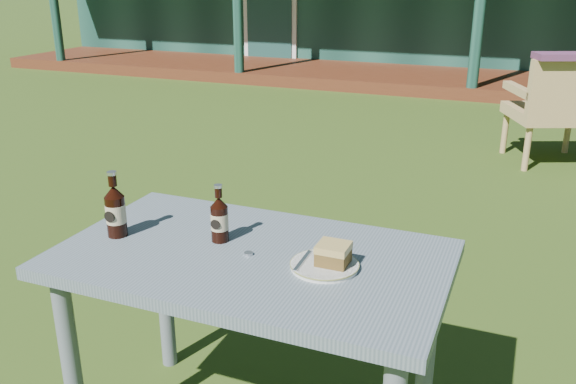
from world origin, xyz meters
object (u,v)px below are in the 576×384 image
at_px(cola_bottle_far, 115,210).
at_px(armchair_left, 558,105).
at_px(cafe_table, 252,282).
at_px(plate, 324,265).
at_px(cake_slice, 333,254).
at_px(cola_bottle_near, 219,219).

distance_m(cola_bottle_far, armchair_left, 4.16).
bearing_deg(cafe_table, cola_bottle_far, -174.59).
height_order(plate, cola_bottle_far, cola_bottle_far).
distance_m(cafe_table, cake_slice, 0.30).
bearing_deg(cafe_table, cola_bottle_near, 160.75).
bearing_deg(cola_bottle_near, cafe_table, -19.25).
bearing_deg(cola_bottle_far, cafe_table, 5.41).
bearing_deg(cola_bottle_near, cake_slice, -6.19).
height_order(plate, cake_slice, cake_slice).
xyz_separation_m(cola_bottle_far, armchair_left, (1.40, 3.90, -0.30)).
bearing_deg(cake_slice, cafe_table, -179.28).
xyz_separation_m(plate, cola_bottle_near, (-0.37, 0.05, 0.07)).
height_order(cake_slice, cola_bottle_far, cola_bottle_far).
height_order(cola_bottle_far, armchair_left, cola_bottle_far).
distance_m(plate, cola_bottle_far, 0.71).
relative_size(cake_slice, cola_bottle_far, 0.42).
relative_size(cola_bottle_near, armchair_left, 0.21).
distance_m(cola_bottle_near, armchair_left, 3.97).
xyz_separation_m(cafe_table, armchair_left, (0.94, 3.86, -0.11)).
height_order(cola_bottle_near, armchair_left, cola_bottle_near).
bearing_deg(armchair_left, cola_bottle_near, -105.66).
height_order(cafe_table, armchair_left, armchair_left).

